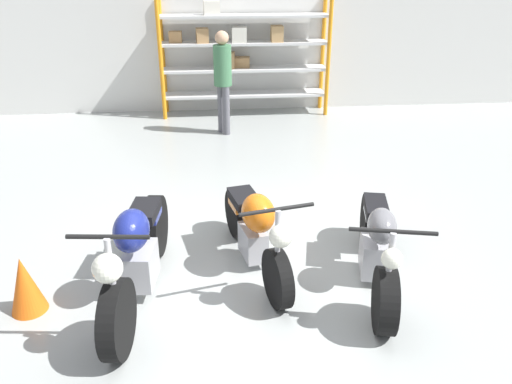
% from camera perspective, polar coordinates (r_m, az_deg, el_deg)
% --- Properties ---
extents(ground_plane, '(30.00, 30.00, 0.00)m').
position_cam_1_polar(ground_plane, '(5.22, 0.42, -8.84)').
color(ground_plane, '#9EA3A0').
extents(back_wall, '(30.00, 0.08, 3.60)m').
position_cam_1_polar(back_wall, '(10.67, -3.13, 18.85)').
color(back_wall, silver).
rests_on(back_wall, ground_plane).
extents(shelving_rack, '(3.39, 0.63, 2.30)m').
position_cam_1_polar(shelving_rack, '(10.38, -1.68, 15.68)').
color(shelving_rack, orange).
rests_on(shelving_rack, ground_plane).
extents(motorcycle_blue, '(0.62, 2.20, 1.07)m').
position_cam_1_polar(motorcycle_blue, '(4.71, -13.43, -6.92)').
color(motorcycle_blue, black).
rests_on(motorcycle_blue, ground_plane).
extents(motorcycle_orange, '(0.75, 1.91, 0.98)m').
position_cam_1_polar(motorcycle_orange, '(5.04, -0.09, -4.25)').
color(motorcycle_orange, black).
rests_on(motorcycle_orange, ground_plane).
extents(motorcycle_grey, '(0.78, 2.04, 0.95)m').
position_cam_1_polar(motorcycle_grey, '(5.00, 13.72, -6.01)').
color(motorcycle_grey, black).
rests_on(motorcycle_grey, ground_plane).
extents(person_browsing, '(0.43, 0.43, 1.83)m').
position_cam_1_polar(person_browsing, '(9.12, -3.82, 13.31)').
color(person_browsing, '#595960').
rests_on(person_browsing, ground_plane).
extents(traffic_cone, '(0.32, 0.32, 0.55)m').
position_cam_1_polar(traffic_cone, '(4.97, -24.90, -9.59)').
color(traffic_cone, orange).
rests_on(traffic_cone, ground_plane).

